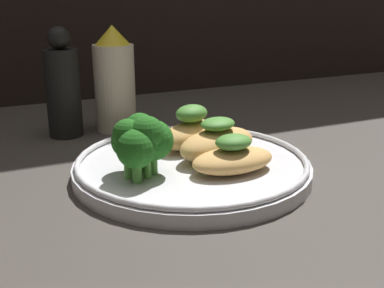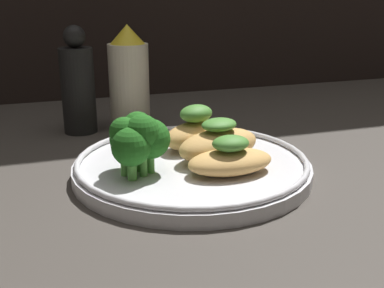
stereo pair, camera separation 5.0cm
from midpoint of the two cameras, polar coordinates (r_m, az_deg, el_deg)
ground_plane at (r=51.20cm, az=2.79°, el=-4.19°), size 180.00×180.00×1.00cm
plate at (r=50.65cm, az=2.82°, el=-2.64°), size 24.90×24.90×2.00cm
grilled_meat_front at (r=47.51cm, az=7.56°, el=-1.85°), size 8.88×5.31×3.83cm
grilled_meat_middle at (r=51.43cm, az=5.76°, el=0.23°), size 10.88×8.02×4.46cm
grilled_meat_back at (r=54.42cm, az=3.11°, el=1.50°), size 9.70×7.78×4.99cm
broccoli_bunch at (r=46.12cm, az=-3.46°, el=0.58°), size 6.00×5.99×6.15cm
sauce_bottle at (r=66.57cm, az=-5.34°, el=7.59°), size 5.50×5.50×14.20cm
pepper_grinder at (r=65.49cm, az=-11.26°, el=6.77°), size 4.45×4.45×14.27cm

